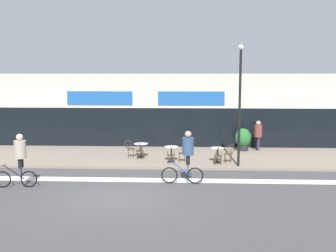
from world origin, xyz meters
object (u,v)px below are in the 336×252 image
(bistro_table_2, at_px, (217,152))
(pedestrian_near_end, at_px, (258,133))
(bistro_table_1, at_px, (171,151))
(lamp_post, at_px, (240,98))
(cyclist_0, at_px, (19,156))
(cafe_chair_2_near, at_px, (218,155))
(cafe_chair_1_near, at_px, (171,154))
(cafe_chair_1_side, at_px, (184,152))
(cafe_chair_2_side, at_px, (230,152))
(bistro_table_0, at_px, (141,147))
(cafe_chair_0_near, at_px, (140,150))
(cyclist_1, at_px, (187,153))
(planter_pot, at_px, (243,139))
(cafe_chair_0_side, at_px, (130,147))

(bistro_table_2, bearing_deg, pedestrian_near_end, 51.55)
(bistro_table_1, xyz_separation_m, pedestrian_near_end, (4.97, 3.26, 0.49))
(lamp_post, bearing_deg, cyclist_0, -158.15)
(cyclist_0, bearing_deg, cafe_chair_2_near, -160.38)
(cafe_chair_1_near, bearing_deg, pedestrian_near_end, -52.71)
(cafe_chair_1_side, distance_m, cafe_chair_2_side, 2.33)
(bistro_table_0, height_order, cafe_chair_1_near, cafe_chair_1_near)
(cafe_chair_0_near, distance_m, cyclist_0, 6.59)
(cyclist_0, relative_size, cyclist_1, 0.98)
(planter_pot, bearing_deg, bistro_table_1, -142.46)
(cafe_chair_1_near, bearing_deg, bistro_table_2, -77.28)
(cafe_chair_1_side, distance_m, pedestrian_near_end, 5.46)
(bistro_table_1, bearing_deg, lamp_post, -14.54)
(cafe_chair_2_side, xyz_separation_m, pedestrian_near_end, (2.02, 3.32, 0.52))
(cafe_chair_1_near, height_order, cafe_chair_2_side, same)
(cafe_chair_1_side, distance_m, cafe_chair_2_near, 1.85)
(cafe_chair_0_near, relative_size, lamp_post, 0.15)
(cafe_chair_0_near, xyz_separation_m, planter_pot, (5.77, 2.72, 0.17))
(cafe_chair_2_side, distance_m, cyclist_1, 4.30)
(cafe_chair_2_side, distance_m, pedestrian_near_end, 3.92)
(pedestrian_near_end, bearing_deg, bistro_table_1, -154.48)
(cafe_chair_2_near, xyz_separation_m, planter_pot, (1.75, 3.83, 0.17))
(bistro_table_2, height_order, cafe_chair_0_side, cafe_chair_0_side)
(bistro_table_0, distance_m, pedestrian_near_end, 7.03)
(cafe_chair_0_side, relative_size, lamp_post, 0.15)
(cafe_chair_0_side, distance_m, cyclist_1, 5.70)
(cafe_chair_0_side, height_order, cafe_chair_1_near, same)
(bistro_table_0, relative_size, pedestrian_near_end, 0.44)
(cafe_chair_1_side, bearing_deg, cafe_chair_0_near, -9.29)
(cyclist_1, xyz_separation_m, pedestrian_near_end, (4.20, 6.97, -0.16))
(planter_pot, bearing_deg, cafe_chair_0_side, -161.77)
(bistro_table_1, distance_m, cyclist_0, 7.52)
(planter_pot, bearing_deg, cafe_chair_2_near, -114.53)
(cafe_chair_2_near, distance_m, lamp_post, 2.97)
(cyclist_0, bearing_deg, cyclist_1, -178.13)
(cyclist_0, bearing_deg, cafe_chair_1_near, -151.91)
(pedestrian_near_end, bearing_deg, cafe_chair_0_side, -170.72)
(bistro_table_1, distance_m, bistro_table_2, 2.33)
(cafe_chair_1_side, relative_size, pedestrian_near_end, 0.52)
(cafe_chair_0_near, distance_m, pedestrian_near_end, 7.26)
(cafe_chair_0_side, relative_size, cafe_chair_2_side, 1.00)
(cafe_chair_0_side, bearing_deg, lamp_post, -25.19)
(bistro_table_0, relative_size, cafe_chair_2_near, 0.85)
(cyclist_1, bearing_deg, cafe_chair_1_side, -87.00)
(cafe_chair_0_side, height_order, lamp_post, lamp_post)
(pedestrian_near_end, bearing_deg, cafe_chair_2_near, -131.44)
(bistro_table_0, height_order, cafe_chair_1_side, cafe_chair_1_side)
(cafe_chair_1_near, xyz_separation_m, lamp_post, (3.30, -0.23, 2.81))
(cyclist_1, bearing_deg, lamp_post, -130.89)
(bistro_table_1, height_order, cafe_chair_1_near, cafe_chair_1_near)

